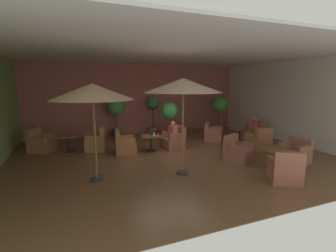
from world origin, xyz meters
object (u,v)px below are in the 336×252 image
at_px(armchair_front_right_south, 259,141).
at_px(potted_tree_mid_right, 219,108).
at_px(cafe_table_mid_center, 272,152).
at_px(armchair_mid_center_east, 295,154).
at_px(cafe_table_front_right, 239,132).
at_px(armchair_mid_center_south, 237,151).
at_px(armchair_front_right_north, 253,132).
at_px(open_laptop, 153,134).
at_px(patron_by_window, 253,124).
at_px(potted_tree_left_corner, 169,113).
at_px(armchair_rear_right_east, 41,143).
at_px(armchair_rear_right_north, 96,142).
at_px(patio_umbrella_tall_red, 93,92).
at_px(armchair_front_right_east, 213,134).
at_px(armchair_mid_center_north, 285,171).
at_px(patio_umbrella_center_beige, 183,86).
at_px(armchair_front_left_east, 124,145).
at_px(potted_tree_mid_left, 116,109).
at_px(cafe_table_front_left, 151,139).
at_px(iced_drink_cup, 154,134).
at_px(cafe_table_rear_right, 67,140).
at_px(patron_blue_shirt, 173,131).
at_px(potted_tree_right_corner, 153,109).
at_px(armchair_front_left_north, 174,140).

distance_m(armchair_front_right_south, potted_tree_mid_right, 3.36).
distance_m(cafe_table_mid_center, armchair_mid_center_east, 1.14).
height_order(cafe_table_front_right, armchair_front_right_south, armchair_front_right_south).
height_order(cafe_table_mid_center, armchair_mid_center_south, armchair_mid_center_south).
bearing_deg(armchair_front_right_north, open_laptop, -178.37).
bearing_deg(open_laptop, cafe_table_front_right, -3.24).
height_order(cafe_table_mid_center, patron_by_window, patron_by_window).
bearing_deg(potted_tree_left_corner, armchair_rear_right_east, -179.01).
relative_size(armchair_rear_right_north, patio_umbrella_tall_red, 0.36).
height_order(armchair_front_right_east, armchair_mid_center_north, armchair_mid_center_north).
relative_size(cafe_table_front_right, patio_umbrella_center_beige, 0.27).
bearing_deg(armchair_front_left_east, armchair_mid_center_south, -33.90).
bearing_deg(potted_tree_mid_right, armchair_mid_center_east, -93.57).
bearing_deg(armchair_front_right_north, armchair_rear_right_east, 171.74).
bearing_deg(armchair_mid_center_north, patio_umbrella_center_beige, 145.31).
distance_m(armchair_front_right_south, armchair_rear_right_north, 6.34).
distance_m(armchair_front_left_east, armchair_front_right_south, 5.23).
height_order(armchair_rear_right_north, patio_umbrella_center_beige, patio_umbrella_center_beige).
height_order(armchair_rear_right_east, patio_umbrella_center_beige, patio_umbrella_center_beige).
xyz_separation_m(armchair_front_left_east, armchair_rear_right_north, (-0.93, 0.74, 0.03)).
relative_size(armchair_front_right_east, potted_tree_mid_left, 0.55).
height_order(cafe_table_front_left, iced_drink_cup, iced_drink_cup).
bearing_deg(cafe_table_front_left, armchair_mid_center_south, -42.01).
bearing_deg(cafe_table_rear_right, potted_tree_mid_right, 6.61).
bearing_deg(cafe_table_rear_right, potted_tree_left_corner, 6.83).
bearing_deg(armchair_front_right_east, patron_blue_shirt, -167.73).
xyz_separation_m(armchair_mid_center_north, iced_drink_cup, (-2.24, 4.07, 0.36)).
bearing_deg(potted_tree_right_corner, armchair_rear_right_north, -142.92).
height_order(armchair_front_right_north, iced_drink_cup, armchair_front_right_north).
bearing_deg(potted_tree_mid_right, cafe_table_mid_center, -105.69).
height_order(armchair_front_right_east, armchair_mid_center_east, armchair_front_right_east).
relative_size(armchair_mid_center_south, iced_drink_cup, 9.31).
distance_m(cafe_table_front_left, armchair_front_left_north, 1.02).
xyz_separation_m(cafe_table_mid_center, armchair_rear_right_north, (-4.80, 4.02, -0.15)).
relative_size(armchair_front_left_east, cafe_table_front_right, 1.21).
bearing_deg(iced_drink_cup, patio_umbrella_center_beige, -89.65).
bearing_deg(iced_drink_cup, armchair_front_right_north, 3.18).
xyz_separation_m(cafe_table_rear_right, patio_umbrella_center_beige, (3.07, -3.68, 2.03)).
xyz_separation_m(armchair_front_right_south, armchair_mid_center_south, (-1.66, -0.85, -0.03)).
bearing_deg(cafe_table_mid_center, armchair_mid_center_east, 6.39).
bearing_deg(armchair_mid_center_east, potted_tree_right_corner, 114.69).
bearing_deg(cafe_table_front_left, open_laptop, 29.63).
bearing_deg(open_laptop, potted_tree_right_corner, 71.85).
relative_size(cafe_table_front_left, cafe_table_mid_center, 0.96).
bearing_deg(armchair_front_right_north, patron_by_window, -161.37).
xyz_separation_m(cafe_table_rear_right, patio_umbrella_tall_red, (0.75, -3.28, 1.88)).
height_order(cafe_table_front_right, armchair_front_right_east, armchair_front_right_east).
bearing_deg(armchair_front_right_south, armchair_rear_right_north, 160.14).
bearing_deg(armchair_front_right_north, armchair_rear_right_north, 174.54).
bearing_deg(armchair_front_left_north, potted_tree_left_corner, 74.95).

